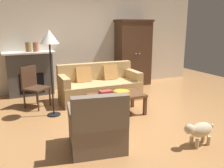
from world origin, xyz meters
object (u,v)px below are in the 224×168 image
object	(u,v)px
mantel_vase_bronze	(28,47)
armchair_near_left	(97,128)
coffee_table	(117,97)
floor_lamp	(49,42)
fruit_bowl	(122,92)
book_stack	(105,93)
side_chair_wooden	(33,84)
fireplace	(30,73)
armoire	(133,53)
mantel_vase_terracotta	(36,47)
dog	(199,130)
couch	(99,87)

from	to	relation	value
mantel_vase_bronze	armchair_near_left	size ratio (longest dim) A/B	0.27
coffee_table	floor_lamp	size ratio (longest dim) A/B	0.65
fruit_bowl	book_stack	world-z (taller)	book_stack
armchair_near_left	side_chair_wooden	distance (m)	2.39
fruit_bowl	side_chair_wooden	distance (m)	1.97
fireplace	armoire	size ratio (longest dim) A/B	0.65
mantel_vase_bronze	mantel_vase_terracotta	size ratio (longest dim) A/B	1.02
mantel_vase_bronze	armchair_near_left	xyz separation A→B (m)	(0.57, -3.28, -0.93)
mantel_vase_terracotta	armchair_near_left	world-z (taller)	mantel_vase_terracotta
book_stack	dog	distance (m)	1.88
armoire	side_chair_wooden	xyz separation A→B (m)	(-3.00, -0.92, -0.45)
floor_lamp	fruit_bowl	bearing A→B (deg)	-19.56
dog	couch	bearing A→B (deg)	100.42
side_chair_wooden	armoire	bearing A→B (deg)	16.98
fruit_bowl	coffee_table	bearing A→B (deg)	-175.43
coffee_table	dog	distance (m)	1.78
floor_lamp	armoire	bearing A→B (deg)	30.94
side_chair_wooden	coffee_table	bearing A→B (deg)	-38.83
book_stack	side_chair_wooden	world-z (taller)	side_chair_wooden
armoire	couch	xyz separation A→B (m)	(-1.47, -0.99, -0.65)
fireplace	fruit_bowl	size ratio (longest dim) A/B	3.95
dog	side_chair_wooden	bearing A→B (deg)	125.42
fireplace	side_chair_wooden	xyz separation A→B (m)	(-0.05, -0.99, -0.06)
armchair_near_left	floor_lamp	distance (m)	1.99
book_stack	mantel_vase_bronze	xyz separation A→B (m)	(-1.18, 2.15, 0.77)
coffee_table	armchair_near_left	size ratio (longest dim) A/B	1.24
mantel_vase_bronze	floor_lamp	xyz separation A→B (m)	(0.24, -1.68, 0.22)
side_chair_wooden	mantel_vase_bronze	bearing A→B (deg)	87.29
armoire	armchair_near_left	world-z (taller)	armoire
mantel_vase_terracotta	fruit_bowl	bearing A→B (deg)	-57.70
fruit_bowl	floor_lamp	world-z (taller)	floor_lamp
mantel_vase_terracotta	armchair_near_left	distance (m)	3.43
book_stack	dog	bearing A→B (deg)	-64.26
armoire	book_stack	world-z (taller)	armoire
coffee_table	floor_lamp	xyz separation A→B (m)	(-1.18, 0.47, 1.09)
armoire	coffee_table	world-z (taller)	armoire
couch	armchair_near_left	bearing A→B (deg)	-112.08
side_chair_wooden	dog	xyz separation A→B (m)	(2.03, -2.86, -0.27)
coffee_table	side_chair_wooden	bearing A→B (deg)	141.17
armchair_near_left	mantel_vase_bronze	bearing A→B (deg)	99.88
fireplace	mantel_vase_bronze	bearing A→B (deg)	-90.00
armoire	side_chair_wooden	world-z (taller)	armoire
couch	mantel_vase_terracotta	bearing A→B (deg)	140.90
couch	armoire	bearing A→B (deg)	33.94
couch	fruit_bowl	size ratio (longest dim) A/B	6.06
armchair_near_left	coffee_table	bearing A→B (deg)	53.13
fireplace	couch	world-z (taller)	fireplace
mantel_vase_bronze	mantel_vase_terracotta	world-z (taller)	mantel_vase_bronze
fireplace	book_stack	size ratio (longest dim) A/B	4.90
mantel_vase_terracotta	side_chair_wooden	world-z (taller)	mantel_vase_terracotta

